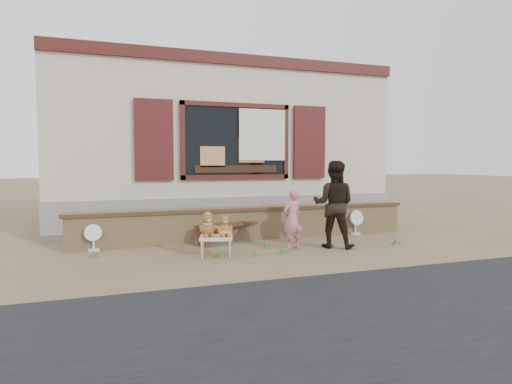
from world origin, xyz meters
name	(u,v)px	position (x,y,z in m)	size (l,w,h in m)	color
ground	(267,248)	(0.00, 0.00, 0.00)	(80.00, 80.00, 0.00)	brown
asphalt_strip	(505,378)	(0.00, -5.00, 0.00)	(80.00, 6.00, 0.01)	black
shopfront	(211,147)	(0.00, 4.49, 2.00)	(8.04, 5.13, 4.00)	#B0A38E
brick_wall	(250,223)	(0.00, 1.00, 0.34)	(7.10, 0.36, 0.67)	tan
bench	(232,228)	(-0.44, 0.80, 0.28)	(1.53, 0.86, 0.39)	#382213
folding_chair	(216,238)	(-1.02, -0.31, 0.30)	(0.66, 0.61, 0.33)	silver
teddy_bear_left	(208,225)	(-1.16, -0.27, 0.53)	(0.29, 0.25, 0.40)	brown
teddy_bear_right	(224,225)	(-0.89, -0.35, 0.52)	(0.27, 0.24, 0.37)	brown
child	(292,219)	(0.43, -0.19, 0.55)	(0.40, 0.26, 1.10)	#D37E89
adult	(334,204)	(1.22, -0.29, 0.81)	(0.78, 0.61, 1.61)	black
fan_left	(93,237)	(-3.00, 0.80, 0.24)	(0.30, 0.20, 0.48)	white
fan_right	(355,222)	(2.37, 0.80, 0.27)	(0.34, 0.23, 0.54)	silver
grass_tufts	(268,248)	(-0.08, -0.27, 0.06)	(5.62, 0.94, 0.14)	#3E5C24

